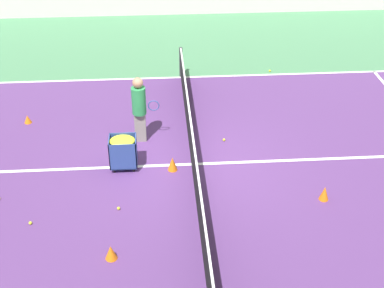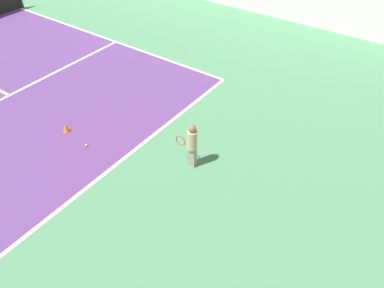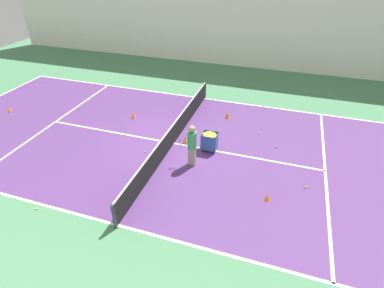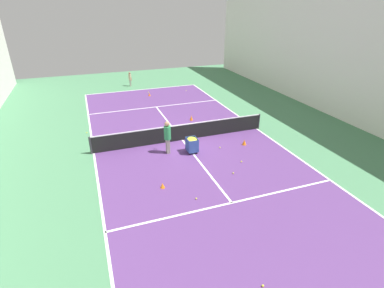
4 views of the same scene
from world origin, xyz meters
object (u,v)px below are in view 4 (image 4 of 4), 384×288
(tennis_net, at_px, (182,132))
(training_cone_0, at_px, (188,140))
(player_near_baseline, at_px, (130,78))
(coach_at_net, at_px, (167,135))
(ball_cart, at_px, (192,142))
(training_cone_1, at_px, (163,185))

(tennis_net, xyz_separation_m, training_cone_0, (-0.19, 0.47, -0.32))
(tennis_net, distance_m, player_near_baseline, 12.83)
(coach_at_net, height_order, ball_cart, coach_at_net)
(training_cone_0, xyz_separation_m, training_cone_1, (2.47, 3.78, -0.06))
(player_near_baseline, distance_m, training_cone_0, 13.32)
(tennis_net, distance_m, coach_at_net, 1.76)
(training_cone_0, bearing_deg, player_near_baseline, -85.78)
(tennis_net, relative_size, training_cone_0, 29.56)
(ball_cart, bearing_deg, tennis_net, -89.78)
(tennis_net, bearing_deg, player_near_baseline, -86.48)
(training_cone_0, bearing_deg, coach_at_net, 28.53)
(tennis_net, xyz_separation_m, coach_at_net, (1.18, 1.21, 0.50))
(player_near_baseline, relative_size, coach_at_net, 0.73)
(coach_at_net, relative_size, training_cone_1, 7.92)
(ball_cart, bearing_deg, player_near_baseline, -86.84)
(coach_at_net, distance_m, training_cone_1, 3.35)
(coach_at_net, bearing_deg, ball_cart, -107.15)
(player_near_baseline, bearing_deg, coach_at_net, -3.15)
(player_near_baseline, xyz_separation_m, training_cone_0, (-0.98, 13.27, -0.56))
(ball_cart, bearing_deg, training_cone_1, 49.27)
(player_near_baseline, height_order, ball_cart, player_near_baseline)
(training_cone_1, bearing_deg, tennis_net, -118.21)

